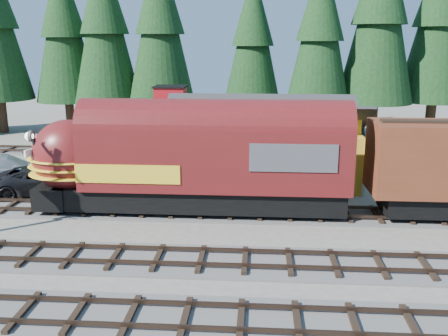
# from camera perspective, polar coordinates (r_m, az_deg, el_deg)

# --- Properties ---
(ground) EXTENTS (120.00, 120.00, 0.00)m
(ground) POSITION_cam_1_polar(r_m,az_deg,el_deg) (22.55, 4.09, -8.69)
(ground) COLOR #6B665B
(ground) RESTS_ON ground
(track_spur) EXTENTS (32.00, 3.20, 0.33)m
(track_spur) POSITION_cam_1_polar(r_m,az_deg,el_deg) (40.94, -10.03, 1.79)
(track_spur) COLOR #4C4947
(track_spur) RESTS_ON ground
(depot) EXTENTS (12.80, 7.00, 5.30)m
(depot) POSITION_cam_1_polar(r_m,az_deg,el_deg) (31.80, 4.20, 3.72)
(depot) COLOR gold
(depot) RESTS_ON ground
(conifer_backdrop) EXTENTS (78.74, 21.77, 16.03)m
(conifer_backdrop) POSITION_cam_1_polar(r_m,az_deg,el_deg) (45.65, 10.38, 15.44)
(conifer_backdrop) COLOR black
(conifer_backdrop) RESTS_ON ground
(locomotive) EXTENTS (16.74, 3.33, 4.55)m
(locomotive) POSITION_cam_1_polar(r_m,az_deg,el_deg) (25.82, -4.89, 0.48)
(locomotive) COLOR black
(locomotive) RESTS_ON ground
(caboose) EXTENTS (9.56, 2.77, 4.97)m
(caboose) POSITION_cam_1_polar(r_m,az_deg,el_deg) (40.04, -7.30, 5.14)
(caboose) COLOR black
(caboose) RESTS_ON ground
(pickup_truck_a) EXTENTS (6.62, 4.78, 1.67)m
(pickup_truck_a) POSITION_cam_1_polar(r_m,az_deg,el_deg) (31.44, -19.61, -1.20)
(pickup_truck_a) COLOR black
(pickup_truck_a) RESTS_ON ground
(pickup_truck_b) EXTENTS (7.03, 5.11, 1.89)m
(pickup_truck_b) POSITION_cam_1_polar(r_m,az_deg,el_deg) (34.29, -23.90, -0.16)
(pickup_truck_b) COLOR #ABAEB3
(pickup_truck_b) RESTS_ON ground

